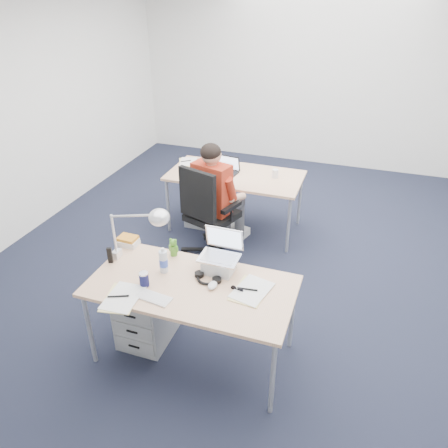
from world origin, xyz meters
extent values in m
plane|color=black|center=(0.00, 0.00, 0.00)|extent=(7.00, 7.00, 0.00)
cube|color=white|center=(0.00, 3.50, 1.40)|extent=(6.00, 0.02, 2.80)
cube|color=white|center=(-3.00, 0.00, 1.40)|extent=(0.02, 7.00, 2.80)
cube|color=tan|center=(-0.26, -1.24, 0.71)|extent=(1.60, 0.80, 0.03)
cylinder|color=#B7BABC|center=(-1.01, -1.59, 0.35)|extent=(0.04, 0.04, 0.70)
cylinder|color=#B7BABC|center=(0.49, -1.59, 0.35)|extent=(0.04, 0.04, 0.70)
cylinder|color=#B7BABC|center=(-1.01, -0.89, 0.35)|extent=(0.04, 0.04, 0.70)
cylinder|color=#B7BABC|center=(0.49, -0.89, 0.35)|extent=(0.04, 0.04, 0.70)
cube|color=tan|center=(-0.59, 0.91, 0.71)|extent=(1.60, 0.80, 0.03)
cylinder|color=#B7BABC|center=(-1.34, 0.56, 0.35)|extent=(0.04, 0.04, 0.70)
cylinder|color=#B7BABC|center=(0.16, 0.56, 0.35)|extent=(0.04, 0.04, 0.70)
cylinder|color=#B7BABC|center=(-1.34, 1.26, 0.35)|extent=(0.04, 0.04, 0.70)
cylinder|color=#B7BABC|center=(0.16, 1.26, 0.35)|extent=(0.04, 0.04, 0.70)
cylinder|color=black|center=(-0.65, 0.25, 0.27)|extent=(0.05, 0.05, 0.43)
cube|color=black|center=(-0.65, 0.25, 0.50)|extent=(0.60, 0.60, 0.08)
cube|color=black|center=(-0.72, 0.03, 0.84)|extent=(0.45, 0.19, 0.54)
cube|color=#A82C18|center=(-0.65, 0.26, 0.82)|extent=(0.45, 0.32, 0.56)
sphere|color=tan|center=(-0.65, 0.26, 1.21)|extent=(0.21, 0.21, 0.21)
cube|color=#9FA3A5|center=(-0.72, -1.19, 0.28)|extent=(0.40, 0.50, 0.55)
cube|color=#9FA3A5|center=(-1.00, 0.95, 0.28)|extent=(0.40, 0.50, 0.55)
cube|color=white|center=(-0.47, -1.49, 0.74)|extent=(0.29, 0.15, 0.01)
ellipsoid|color=white|center=(-0.09, -1.22, 0.75)|extent=(0.07, 0.11, 0.04)
cylinder|color=#161745|center=(-0.60, -1.37, 0.79)|extent=(0.09, 0.09, 0.12)
cylinder|color=silver|center=(-0.54, -1.15, 0.84)|extent=(0.07, 0.07, 0.22)
cube|color=silver|center=(-1.01, -0.89, 0.77)|extent=(0.18, 0.14, 0.08)
cube|color=black|center=(-1.01, -1.19, 0.80)|extent=(0.04, 0.04, 0.14)
cube|color=#F7E58F|center=(-0.69, -1.57, 0.74)|extent=(0.27, 0.36, 0.01)
cube|color=#F7E58F|center=(0.19, -1.18, 0.74)|extent=(0.29, 0.37, 0.01)
cylinder|color=white|center=(-0.12, 0.98, 0.78)|extent=(0.09, 0.09, 0.10)
cube|color=white|center=(-1.29, 1.09, 0.73)|extent=(0.29, 0.34, 0.01)
camera|label=1|loc=(0.85, -3.71, 2.81)|focal=35.00mm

